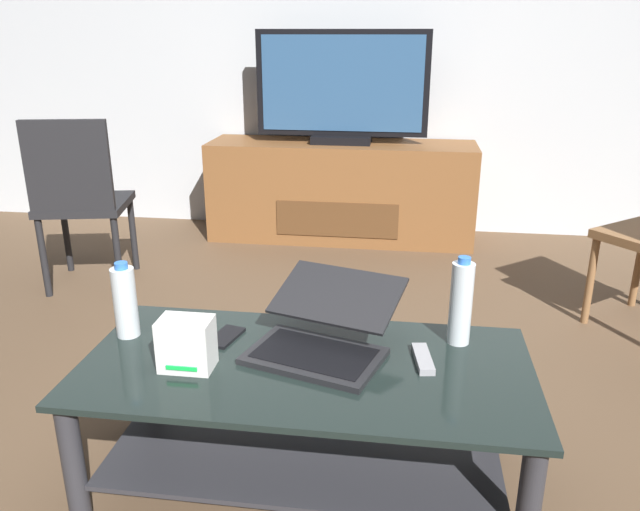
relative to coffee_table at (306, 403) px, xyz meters
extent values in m
plane|color=brown|center=(-0.05, 0.22, -0.30)|extent=(7.68, 7.68, 0.00)
cube|color=silver|center=(-0.05, 2.81, 1.10)|extent=(6.40, 0.12, 2.80)
cube|color=black|center=(0.00, 0.00, 0.12)|extent=(1.29, 0.63, 0.02)
cube|color=#2D2D33|center=(0.00, 0.00, -0.14)|extent=(1.14, 0.55, 0.02)
cylinder|color=#2D2D33|center=(-0.60, -0.27, -0.09)|extent=(0.06, 0.06, 0.41)
cylinder|color=#2D2D33|center=(-0.60, 0.27, -0.09)|extent=(0.06, 0.06, 0.41)
cylinder|color=#2D2D33|center=(0.60, 0.27, -0.09)|extent=(0.06, 0.06, 0.41)
cube|color=brown|center=(-0.17, 2.49, 0.03)|extent=(1.74, 0.48, 0.64)
cube|color=#55351C|center=(-0.17, 2.25, -0.10)|extent=(0.78, 0.01, 0.23)
cube|color=black|center=(-0.17, 2.47, 0.37)|extent=(0.38, 0.20, 0.05)
cube|color=black|center=(-0.17, 2.47, 0.72)|extent=(1.09, 0.04, 0.65)
cube|color=#2D517A|center=(-0.17, 2.45, 0.72)|extent=(1.01, 0.01, 0.58)
cylinder|color=brown|center=(1.44, 1.57, -0.08)|extent=(0.04, 0.04, 0.43)
cylinder|color=brown|center=(1.14, 1.33, -0.08)|extent=(0.04, 0.04, 0.43)
cube|color=black|center=(-1.45, 1.49, 0.15)|extent=(0.52, 0.52, 0.04)
cube|color=black|center=(-1.41, 1.29, 0.39)|extent=(0.42, 0.12, 0.48)
cylinder|color=black|center=(-1.30, 1.71, -0.08)|extent=(0.04, 0.04, 0.43)
cylinder|color=black|center=(-1.68, 1.64, -0.08)|extent=(0.04, 0.04, 0.43)
cylinder|color=black|center=(-1.22, 1.34, -0.08)|extent=(0.04, 0.04, 0.43)
cylinder|color=black|center=(-1.60, 1.26, -0.08)|extent=(0.04, 0.04, 0.43)
cube|color=black|center=(0.02, 0.03, 0.14)|extent=(0.44, 0.35, 0.02)
cube|color=black|center=(0.02, 0.03, 0.15)|extent=(0.38, 0.28, 0.00)
cube|color=black|center=(0.07, 0.19, 0.27)|extent=(0.43, 0.34, 0.09)
cube|color=teal|center=(0.07, 0.19, 0.27)|extent=(0.39, 0.30, 0.08)
cube|color=white|center=(-0.33, -0.07, 0.21)|extent=(0.15, 0.10, 0.15)
cube|color=#19D84C|center=(-0.33, -0.12, 0.16)|extent=(0.09, 0.00, 0.01)
cylinder|color=silver|center=(-0.58, 0.10, 0.24)|extent=(0.07, 0.07, 0.22)
cylinder|color=blue|center=(-0.58, 0.10, 0.37)|extent=(0.04, 0.04, 0.02)
cylinder|color=silver|center=(0.44, 0.20, 0.26)|extent=(0.07, 0.07, 0.26)
cylinder|color=blue|center=(0.44, 0.20, 0.40)|extent=(0.04, 0.04, 0.02)
cube|color=black|center=(-0.27, 0.12, 0.14)|extent=(0.10, 0.15, 0.01)
cube|color=#99999E|center=(0.33, 0.06, 0.14)|extent=(0.07, 0.16, 0.02)
camera|label=1|loc=(0.26, -1.57, 1.03)|focal=35.14mm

